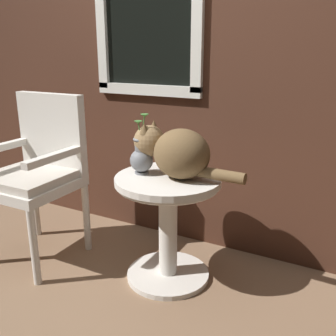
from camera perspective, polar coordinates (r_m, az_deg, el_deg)
ground_plane at (r=2.19m, az=-7.73°, el=-18.36°), size 6.00×6.00×0.00m
back_wall at (r=2.48m, az=2.38°, el=18.02°), size 4.00×0.07×2.60m
wicker_side_table at (r=2.14m, az=-0.00°, el=-6.48°), size 0.58×0.58×0.61m
wicker_chair at (r=2.49m, az=-18.84°, el=0.11°), size 0.51×0.50×1.02m
cat at (r=2.02m, az=1.26°, el=2.43°), size 0.64×0.27×0.29m
pewter_vase_with_ivy at (r=2.10m, az=-3.97°, el=1.69°), size 0.13×0.13×0.33m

